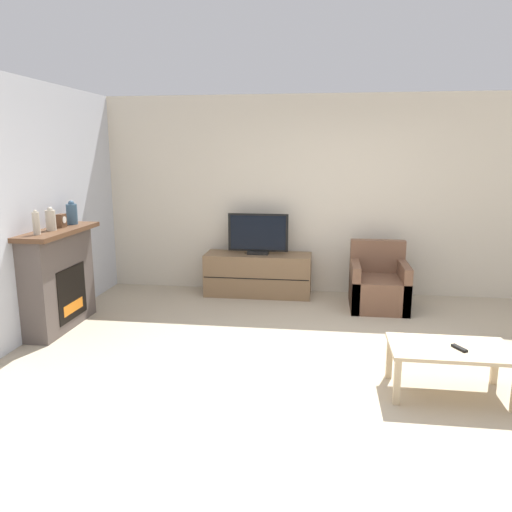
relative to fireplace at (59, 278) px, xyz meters
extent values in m
plane|color=tan|center=(3.07, -0.59, -0.57)|extent=(24.00, 24.00, 0.00)
cube|color=beige|center=(3.07, 1.90, 0.78)|extent=(12.00, 0.06, 2.70)
cube|color=silver|center=(-0.18, -0.59, 0.78)|extent=(0.06, 12.00, 2.70)
cube|color=#564C47|center=(0.00, 0.00, -0.04)|extent=(0.29, 1.10, 1.07)
cube|color=black|center=(0.14, 0.00, -0.17)|extent=(0.01, 0.61, 0.59)
cube|color=orange|center=(0.15, 0.00, -0.33)|extent=(0.01, 0.42, 0.12)
cube|color=brown|center=(0.03, 0.00, 0.53)|extent=(0.41, 1.22, 0.05)
cylinder|color=beige|center=(0.02, -0.37, 0.67)|extent=(0.07, 0.07, 0.23)
sphere|color=beige|center=(0.02, -0.37, 0.79)|extent=(0.04, 0.04, 0.04)
cylinder|color=beige|center=(0.02, -0.09, 0.66)|extent=(0.10, 0.10, 0.22)
sphere|color=beige|center=(0.02, -0.09, 0.78)|extent=(0.06, 0.06, 0.06)
cylinder|color=#385670|center=(0.02, 0.37, 0.67)|extent=(0.12, 0.12, 0.23)
sphere|color=#385670|center=(0.02, 0.37, 0.79)|extent=(0.07, 0.07, 0.07)
cube|color=brown|center=(0.02, 0.12, 0.63)|extent=(0.07, 0.11, 0.15)
cylinder|color=white|center=(0.05, 0.12, 0.64)|extent=(0.00, 0.08, 0.08)
cube|color=brown|center=(2.03, 1.59, -0.29)|extent=(1.45, 0.49, 0.58)
cube|color=black|center=(2.03, 1.34, -0.29)|extent=(1.42, 0.01, 0.01)
cube|color=black|center=(2.03, 1.59, 0.02)|extent=(0.29, 0.18, 0.04)
cube|color=black|center=(2.03, 1.59, 0.30)|extent=(0.82, 0.03, 0.51)
cube|color=black|center=(2.03, 1.57, 0.30)|extent=(0.75, 0.01, 0.46)
cube|color=brown|center=(3.61, 1.21, -0.37)|extent=(0.70, 0.76, 0.40)
cube|color=brown|center=(3.61, 1.52, 0.04)|extent=(0.70, 0.14, 0.42)
cube|color=brown|center=(3.31, 1.21, -0.28)|extent=(0.10, 0.76, 0.59)
cube|color=brown|center=(3.91, 1.21, -0.28)|extent=(0.10, 0.76, 0.59)
cube|color=#CCB289|center=(3.95, -1.05, -0.18)|extent=(0.96, 0.56, 0.03)
cube|color=#CCB289|center=(3.51, -1.29, -0.39)|extent=(0.05, 0.05, 0.38)
cube|color=#CCB289|center=(3.51, -0.81, -0.39)|extent=(0.05, 0.05, 0.38)
cube|color=#CCB289|center=(4.39, -0.81, -0.39)|extent=(0.05, 0.05, 0.38)
cube|color=black|center=(4.01, -1.09, -0.16)|extent=(0.11, 0.15, 0.02)
camera|label=1|loc=(2.90, -5.02, 1.39)|focal=35.00mm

